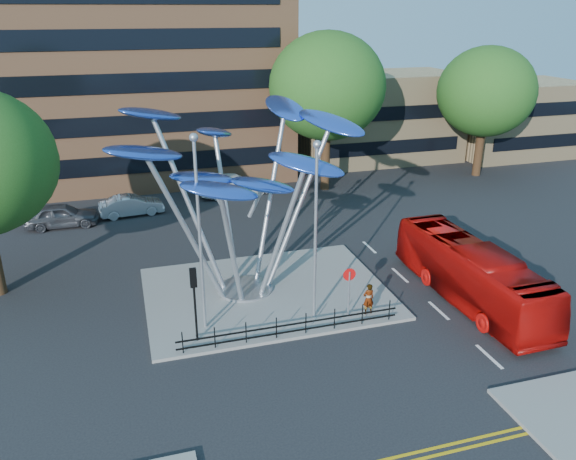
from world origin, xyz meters
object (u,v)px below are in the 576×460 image
object	(u,v)px
street_lamp_right	(316,216)
traffic_light_island	(194,289)
red_bus	(471,273)
parked_car_left	(61,215)
leaf_sculpture	(239,160)
street_lamp_left	(199,218)
tree_right	(327,87)
no_entry_sign_island	(349,284)
parked_car_right	(234,185)
tree_far	(486,92)
pedestrian	(368,299)
parked_car_mid	(131,205)

from	to	relation	value
street_lamp_right	traffic_light_island	xyz separation A→B (m)	(-5.50, -0.50, -2.48)
red_bus	parked_car_left	world-z (taller)	red_bus
leaf_sculpture	traffic_light_island	distance (m)	6.65
street_lamp_left	street_lamp_right	distance (m)	5.03
leaf_sculpture	tree_right	bearing A→B (deg)	56.69
no_entry_sign_island	parked_car_right	size ratio (longest dim) A/B	0.44
traffic_light_island	parked_car_right	bearing A→B (deg)	74.09
street_lamp_right	parked_car_right	world-z (taller)	street_lamp_right
tree_far	red_bus	distance (m)	24.36
tree_far	street_lamp_right	distance (m)	28.76
pedestrian	parked_car_left	world-z (taller)	pedestrian
red_bus	parked_car_right	xyz separation A→B (m)	(-7.72, 19.99, -0.65)
parked_car_mid	street_lamp_left	bearing A→B (deg)	-177.48
traffic_light_island	pedestrian	bearing A→B (deg)	0.00
traffic_light_island	red_bus	world-z (taller)	traffic_light_island
tree_far	no_entry_sign_island	size ratio (longest dim) A/B	4.41
traffic_light_island	parked_car_right	world-z (taller)	traffic_light_island
no_entry_sign_island	pedestrian	distance (m)	1.34
traffic_light_island	leaf_sculpture	bearing A→B (deg)	54.96
no_entry_sign_island	parked_car_left	world-z (taller)	no_entry_sign_island
tree_far	parked_car_left	size ratio (longest dim) A/B	2.33
parked_car_left	parked_car_mid	size ratio (longest dim) A/B	1.07
traffic_light_island	pedestrian	size ratio (longest dim) A/B	2.22
street_lamp_right	no_entry_sign_island	bearing A→B (deg)	-17.87
traffic_light_island	parked_car_mid	xyz separation A→B (m)	(-2.09, 17.55, -1.90)
tree_far	street_lamp_right	bearing A→B (deg)	-138.53
traffic_light_island	no_entry_sign_island	size ratio (longest dim) A/B	1.40
street_lamp_right	parked_car_mid	size ratio (longest dim) A/B	1.91
tree_far	pedestrian	bearing A→B (deg)	-134.26
parked_car_left	tree_right	bearing A→B (deg)	-81.15
tree_far	parked_car_right	world-z (taller)	tree_far
leaf_sculpture	street_lamp_right	world-z (taller)	leaf_sculpture
street_lamp_left	traffic_light_island	distance (m)	2.96
street_lamp_right	no_entry_sign_island	xyz separation A→B (m)	(1.50, -0.48, -3.28)
street_lamp_left	pedestrian	xyz separation A→B (m)	(7.50, -1.00, -4.44)
leaf_sculpture	street_lamp_right	bearing A→B (deg)	-55.09
street_lamp_right	pedestrian	xyz separation A→B (m)	(2.50, -0.50, -4.17)
street_lamp_left	parked_car_right	distance (m)	20.27
leaf_sculpture	traffic_light_island	bearing A→B (deg)	-125.04
tree_right	no_entry_sign_island	distance (m)	21.31
street_lamp_left	red_bus	bearing A→B (deg)	-4.12
parked_car_right	no_entry_sign_island	bearing A→B (deg)	175.74
street_lamp_right	red_bus	xyz separation A→B (m)	(7.94, -0.43, -3.63)
tree_right	red_bus	size ratio (longest dim) A/B	1.15
tree_right	parked_car_right	world-z (taller)	tree_right
red_bus	no_entry_sign_island	bearing A→B (deg)	179.43
street_lamp_left	parked_car_left	distance (m)	17.72
parked_car_left	parked_car_mid	distance (m)	4.60
tree_far	street_lamp_left	distance (m)	32.37
parked_car_left	pedestrian	bearing A→B (deg)	-138.27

